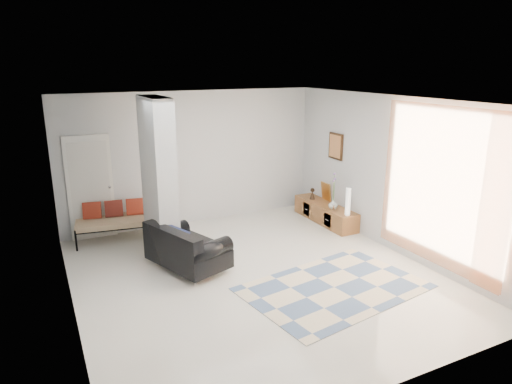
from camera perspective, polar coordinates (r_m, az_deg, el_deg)
name	(u,v)px	position (r m, az deg, el deg)	size (l,w,h in m)	color
floor	(256,276)	(7.53, -0.02, -10.45)	(6.00, 6.00, 0.00)	beige
ceiling	(256,101)	(6.77, -0.02, 11.31)	(6.00, 6.00, 0.00)	white
wall_back	(193,158)	(9.73, -7.90, 4.20)	(6.00, 6.00, 0.00)	#B9BBBD
wall_front	(392,269)	(4.69, 16.67, -9.20)	(6.00, 6.00, 0.00)	#B9BBBD
wall_left	(64,219)	(6.36, -22.87, -3.16)	(6.00, 6.00, 0.00)	#B9BBBD
wall_right	(393,175)	(8.57, 16.72, 2.09)	(6.00, 6.00, 0.00)	#B9BBBD
partition_column	(159,178)	(8.12, -12.08, 1.68)	(0.35, 1.20, 2.80)	#AEB4B5
hallway_door	(90,188)	(9.35, -20.00, 0.51)	(0.85, 0.06, 2.04)	white
curtain	(440,187)	(7.72, 22.06, 0.53)	(2.55, 2.55, 0.00)	orange
wall_art	(336,146)	(9.78, 9.95, 5.66)	(0.04, 0.45, 0.55)	#361F0E
media_console	(325,213)	(10.02, 8.63, -2.58)	(0.45, 1.82, 0.80)	brown
loveseat	(185,249)	(7.72, -8.87, -7.01)	(1.24, 1.60, 0.76)	silver
daybed	(121,219)	(9.26, -16.47, -3.22)	(1.83, 0.99, 0.77)	black
area_rug	(334,287)	(7.26, 9.74, -11.68)	(2.70, 1.80, 0.01)	beige
cylinder_lamp	(348,202)	(9.26, 11.43, -1.20)	(0.10, 0.10, 0.55)	white
bronze_figurine	(312,194)	(10.24, 7.06, -0.21)	(0.13, 0.13, 0.25)	#332317
vase	(333,204)	(9.63, 9.61, -1.52)	(0.19, 0.19, 0.20)	silver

